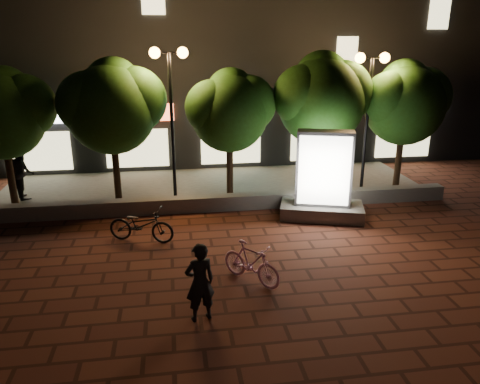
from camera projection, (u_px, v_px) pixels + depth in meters
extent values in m
plane|color=#52261A|center=(237.00, 264.00, 11.86)|extent=(80.00, 80.00, 0.00)
cube|color=slate|center=(221.00, 203.00, 15.54)|extent=(16.00, 0.45, 0.50)
cube|color=slate|center=(214.00, 186.00, 17.95)|extent=(16.00, 5.00, 0.08)
cube|color=black|center=(199.00, 50.00, 22.48)|extent=(28.00, 8.00, 10.00)
cube|color=silver|center=(33.00, 115.00, 18.45)|extent=(3.20, 0.12, 0.70)
cube|color=beige|center=(38.00, 152.00, 18.92)|extent=(2.60, 0.10, 1.60)
cube|color=#CA4C28|center=(135.00, 113.00, 19.01)|extent=(3.20, 0.12, 0.70)
cube|color=beige|center=(137.00, 148.00, 19.48)|extent=(2.60, 0.10, 1.60)
cube|color=#45CBE2|center=(231.00, 111.00, 19.57)|extent=(3.20, 0.12, 0.70)
cube|color=beige|center=(231.00, 145.00, 20.04)|extent=(2.60, 0.10, 1.60)
cube|color=#FF5E18|center=(321.00, 109.00, 20.13)|extent=(3.20, 0.12, 0.70)
cube|color=beige|center=(319.00, 142.00, 20.60)|extent=(2.60, 0.10, 1.60)
cube|color=white|center=(407.00, 107.00, 20.69)|extent=(3.20, 0.12, 0.70)
cube|color=beige|center=(403.00, 140.00, 21.17)|extent=(2.60, 0.10, 1.60)
cube|color=beige|center=(347.00, 51.00, 19.51)|extent=(0.90, 0.10, 1.20)
cube|color=beige|center=(439.00, 14.00, 19.60)|extent=(0.90, 0.10, 1.20)
cylinder|color=black|center=(10.00, 173.00, 15.57)|extent=(0.24, 0.24, 2.25)
sphere|color=#1F5017|center=(1.00, 117.00, 14.97)|extent=(2.80, 2.80, 2.80)
sphere|color=#1F5017|center=(24.00, 106.00, 15.16)|extent=(2.10, 2.10, 2.10)
sphere|color=#1F5017|center=(4.00, 94.00, 15.09)|extent=(1.82, 1.82, 1.82)
cylinder|color=black|center=(116.00, 167.00, 16.04)|extent=(0.24, 0.24, 2.34)
sphere|color=#1F5017|center=(111.00, 110.00, 15.41)|extent=(3.00, 3.00, 3.00)
sphere|color=#1F5017|center=(134.00, 100.00, 15.61)|extent=(2.25, 2.25, 2.25)
sphere|color=#1F5017|center=(89.00, 103.00, 15.10)|extent=(2.10, 2.10, 2.10)
sphere|color=#1F5017|center=(113.00, 86.00, 15.52)|extent=(1.95, 1.95, 1.95)
cylinder|color=black|center=(230.00, 165.00, 16.63)|extent=(0.24, 0.24, 2.21)
sphere|color=#1F5017|center=(229.00, 114.00, 16.04)|extent=(2.70, 2.70, 2.70)
sphere|color=#1F5017|center=(248.00, 104.00, 16.23)|extent=(2.03, 2.03, 2.02)
sphere|color=#1F5017|center=(212.00, 107.00, 15.74)|extent=(1.89, 1.89, 1.89)
sphere|color=#1F5017|center=(231.00, 93.00, 16.17)|extent=(1.76, 1.76, 1.76)
cylinder|color=black|center=(318.00, 158.00, 17.05)|extent=(0.24, 0.24, 2.43)
sphere|color=#1F5017|center=(321.00, 102.00, 16.40)|extent=(3.10, 3.10, 3.10)
sphere|color=#1F5017|center=(340.00, 93.00, 16.60)|extent=(2.33, 2.33, 2.33)
sphere|color=#1F5017|center=(304.00, 96.00, 16.08)|extent=(2.17, 2.17, 2.17)
sphere|color=#1F5017|center=(322.00, 79.00, 16.50)|extent=(2.01, 2.02, 2.02)
cylinder|color=black|center=(399.00, 157.00, 17.52)|extent=(0.24, 0.24, 2.29)
sphere|color=#1F5017|center=(405.00, 106.00, 16.91)|extent=(2.90, 2.90, 2.90)
sphere|color=#1F5017|center=(421.00, 96.00, 17.10)|extent=(2.18, 2.17, 2.17)
sphere|color=#1F5017|center=(390.00, 100.00, 16.60)|extent=(2.03, 2.03, 2.03)
sphere|color=#1F5017|center=(405.00, 85.00, 17.02)|extent=(1.89, 1.88, 1.88)
cylinder|color=black|center=(172.00, 129.00, 15.71)|extent=(0.12, 0.12, 5.00)
cylinder|color=black|center=(169.00, 53.00, 14.92)|extent=(0.90, 0.08, 0.08)
sphere|color=#FFA43F|center=(155.00, 53.00, 14.86)|extent=(0.36, 0.36, 0.36)
sphere|color=#FFA43F|center=(183.00, 53.00, 14.99)|extent=(0.36, 0.36, 0.36)
cylinder|color=black|center=(366.00, 126.00, 16.73)|extent=(0.12, 0.12, 4.80)
cylinder|color=black|center=(372.00, 58.00, 15.97)|extent=(0.90, 0.08, 0.08)
sphere|color=#FFA43F|center=(360.00, 58.00, 15.91)|extent=(0.36, 0.36, 0.36)
sphere|color=#FFA43F|center=(385.00, 58.00, 16.03)|extent=(0.36, 0.36, 0.36)
cube|color=slate|center=(321.00, 211.00, 14.91)|extent=(2.88, 2.02, 0.44)
cube|color=#4C4C51|center=(324.00, 168.00, 14.46)|extent=(1.84, 1.09, 2.40)
cube|color=white|center=(324.00, 171.00, 14.16)|extent=(1.52, 0.51, 2.18)
cube|color=white|center=(324.00, 166.00, 14.76)|extent=(1.52, 0.51, 2.18)
imported|color=#EA9CCC|center=(251.00, 263.00, 10.82)|extent=(1.45, 1.56, 1.00)
imported|color=black|center=(200.00, 282.00, 9.25)|extent=(0.71, 0.56, 1.70)
imported|color=black|center=(141.00, 225.00, 13.02)|extent=(2.03, 1.26, 1.01)
imported|color=black|center=(22.00, 172.00, 16.23)|extent=(1.07, 1.17, 1.94)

